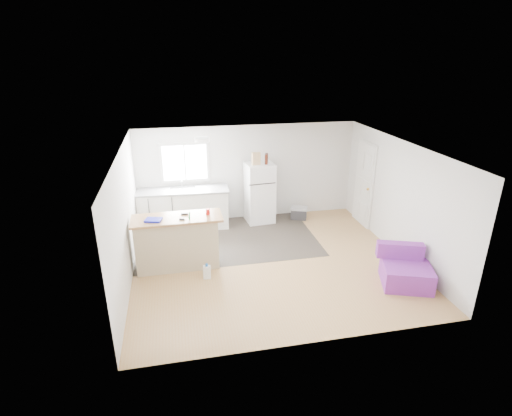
# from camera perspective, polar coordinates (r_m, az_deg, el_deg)

# --- Properties ---
(room) EXTENTS (5.51, 5.01, 2.41)m
(room) POSITION_cam_1_polar(r_m,az_deg,el_deg) (7.81, 2.20, -0.05)
(room) COLOR #AE7F49
(room) RESTS_ON ground
(vinyl_zone) EXTENTS (4.05, 2.50, 0.00)m
(vinyl_zone) POSITION_cam_1_polar(r_m,az_deg,el_deg) (9.30, -4.11, -4.46)
(vinyl_zone) COLOR #312B24
(vinyl_zone) RESTS_ON floor
(window) EXTENTS (1.18, 0.06, 0.98)m
(window) POSITION_cam_1_polar(r_m,az_deg,el_deg) (9.86, -10.13, 6.41)
(window) COLOR white
(window) RESTS_ON back_wall
(interior_door) EXTENTS (0.11, 0.92, 2.10)m
(interior_door) POSITION_cam_1_polar(r_m,az_deg,el_deg) (10.16, 15.15, 3.30)
(interior_door) COLOR white
(interior_door) RESTS_ON right_wall
(ceiling_fixture) EXTENTS (0.30, 0.30, 0.07)m
(ceiling_fixture) POSITION_cam_1_polar(r_m,az_deg,el_deg) (8.44, -7.73, 9.66)
(ceiling_fixture) COLOR white
(ceiling_fixture) RESTS_ON ceiling
(kitchen_cabinets) EXTENTS (2.23, 0.81, 1.27)m
(kitchen_cabinets) POSITION_cam_1_polar(r_m,az_deg,el_deg) (9.87, -10.28, -0.02)
(kitchen_cabinets) COLOR white
(kitchen_cabinets) RESTS_ON floor
(peninsula) EXTENTS (1.75, 0.68, 1.07)m
(peninsula) POSITION_cam_1_polar(r_m,az_deg,el_deg) (8.08, -11.20, -4.78)
(peninsula) COLOR #BDAF88
(peninsula) RESTS_ON floor
(refrigerator) EXTENTS (0.72, 0.69, 1.51)m
(refrigerator) POSITION_cam_1_polar(r_m,az_deg,el_deg) (9.99, 0.51, 2.19)
(refrigerator) COLOR white
(refrigerator) RESTS_ON floor
(cooler) EXTENTS (0.49, 0.42, 0.32)m
(cooler) POSITION_cam_1_polar(r_m,az_deg,el_deg) (10.38, 6.14, -0.70)
(cooler) COLOR #2C2C2E
(cooler) RESTS_ON floor
(purple_seat) EXTENTS (1.08, 1.07, 0.71)m
(purple_seat) POSITION_cam_1_polar(r_m,az_deg,el_deg) (8.01, 20.53, -8.39)
(purple_seat) COLOR purple
(purple_seat) RESTS_ON floor
(cleaner_jug) EXTENTS (0.15, 0.12, 0.31)m
(cleaner_jug) POSITION_cam_1_polar(r_m,az_deg,el_deg) (7.77, -7.01, -9.05)
(cleaner_jug) COLOR silver
(cleaner_jug) RESTS_ON floor
(mop) EXTENTS (0.25, 0.35, 1.24)m
(mop) POSITION_cam_1_polar(r_m,az_deg,el_deg) (8.11, -9.95, -7.08)
(mop) COLOR green
(mop) RESTS_ON floor
(red_cup) EXTENTS (0.09, 0.09, 0.12)m
(red_cup) POSITION_cam_1_polar(r_m,az_deg,el_deg) (7.88, -6.90, -0.53)
(red_cup) COLOR red
(red_cup) RESTS_ON peninsula
(blue_tray) EXTENTS (0.35, 0.29, 0.04)m
(blue_tray) POSITION_cam_1_polar(r_m,az_deg,el_deg) (7.80, -14.45, -1.66)
(blue_tray) COLOR #1317B2
(blue_tray) RESTS_ON peninsula
(tool_a) EXTENTS (0.14, 0.07, 0.03)m
(tool_a) POSITION_cam_1_polar(r_m,az_deg,el_deg) (7.96, -10.18, -0.83)
(tool_a) COLOR black
(tool_a) RESTS_ON peninsula
(tool_b) EXTENTS (0.11, 0.06, 0.03)m
(tool_b) POSITION_cam_1_polar(r_m,az_deg,el_deg) (7.73, -10.55, -1.58)
(tool_b) COLOR black
(tool_b) RESTS_ON peninsula
(cardboard_box) EXTENTS (0.21, 0.12, 0.30)m
(cardboard_box) POSITION_cam_1_polar(r_m,az_deg,el_deg) (9.63, 0.01, 7.07)
(cardboard_box) COLOR tan
(cardboard_box) RESTS_ON refrigerator
(bottle_left) EXTENTS (0.09, 0.09, 0.25)m
(bottle_left) POSITION_cam_1_polar(r_m,az_deg,el_deg) (9.66, 1.47, 6.96)
(bottle_left) COLOR #3C140B
(bottle_left) RESTS_ON refrigerator
(bottle_right) EXTENTS (0.09, 0.09, 0.25)m
(bottle_right) POSITION_cam_1_polar(r_m,az_deg,el_deg) (9.76, 1.52, 7.12)
(bottle_right) COLOR #3C140B
(bottle_right) RESTS_ON refrigerator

